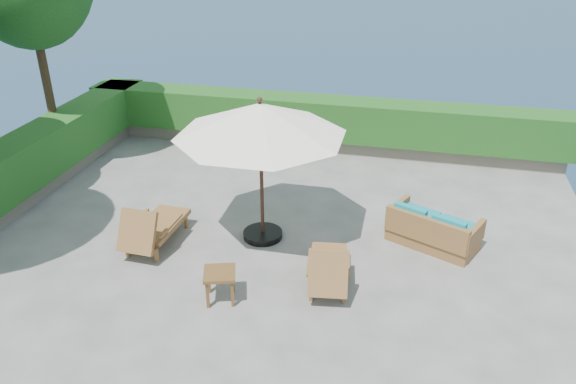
% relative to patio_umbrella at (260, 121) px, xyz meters
% --- Properties ---
extents(ground, '(12.00, 12.00, 0.00)m').
position_rel_patio_umbrella_xyz_m(ground, '(0.23, -0.95, -2.34)').
color(ground, gray).
rests_on(ground, ground).
extents(foundation, '(12.00, 12.00, 3.00)m').
position_rel_patio_umbrella_xyz_m(foundation, '(0.23, -0.95, -3.89)').
color(foundation, '#5D554A').
rests_on(foundation, ocean).
extents(planter_wall_far, '(12.00, 0.60, 0.36)m').
position_rel_patio_umbrella_xyz_m(planter_wall_far, '(0.23, 4.65, -2.16)').
color(planter_wall_far, slate).
rests_on(planter_wall_far, ground).
extents(hedge_far, '(12.40, 0.90, 1.00)m').
position_rel_patio_umbrella_xyz_m(hedge_far, '(0.23, 4.65, -1.49)').
color(hedge_far, '#204313').
rests_on(hedge_far, planter_wall_far).
extents(patio_umbrella, '(4.06, 4.06, 2.77)m').
position_rel_patio_umbrella_xyz_m(patio_umbrella, '(0.00, 0.00, 0.00)').
color(patio_umbrella, black).
rests_on(patio_umbrella, ground).
extents(lounge_left, '(0.80, 1.69, 0.96)m').
position_rel_patio_umbrella_xyz_m(lounge_left, '(-1.89, -0.76, -1.94)').
color(lounge_left, olive).
rests_on(lounge_left, ground).
extents(lounge_right, '(0.82, 1.58, 0.87)m').
position_rel_patio_umbrella_xyz_m(lounge_right, '(1.47, -1.26, -1.98)').
color(lounge_right, olive).
rests_on(lounge_right, ground).
extents(side_table, '(0.62, 0.62, 0.53)m').
position_rel_patio_umbrella_xyz_m(side_table, '(-0.14, -2.01, -1.91)').
color(side_table, brown).
rests_on(side_table, ground).
extents(wicker_loveseat, '(1.81, 1.42, 0.79)m').
position_rel_patio_umbrella_xyz_m(wicker_loveseat, '(3.14, 0.43, -2.04)').
color(wicker_loveseat, olive).
rests_on(wicker_loveseat, ground).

